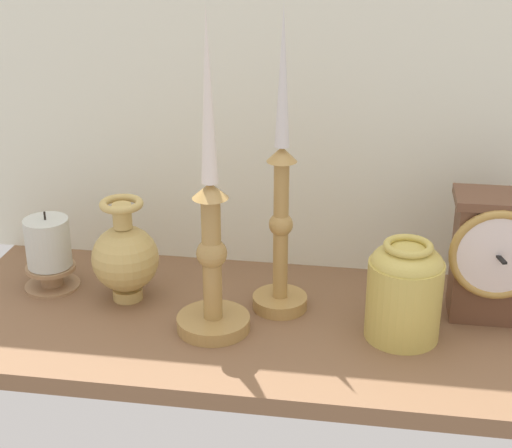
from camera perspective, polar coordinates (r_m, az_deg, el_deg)
name	(u,v)px	position (r cm, az deg, el deg)	size (l,w,h in cm)	color
ground_plane	(305,330)	(106.61, 3.65, -7.76)	(100.00, 36.00, 2.40)	brown
back_wall	(324,55)	(112.00, 5.02, 12.25)	(120.00, 2.00, 65.00)	white
mantel_clock	(494,256)	(107.61, 17.09, -2.23)	(12.54, 9.97, 17.61)	brown
candlestick_tall_left	(281,216)	(103.30, 1.85, 0.57)	(7.63, 7.63, 41.71)	#B28949
candlestick_tall_center	(212,247)	(98.85, -3.29, -1.68)	(9.77, 9.77, 42.35)	#AC8548
brass_vase_bulbous	(125,256)	(110.16, -9.61, -2.35)	(9.45, 9.45, 15.09)	tan
brass_vase_jar	(405,288)	(101.12, 10.89, -4.68)	(9.70, 9.70, 13.42)	#CAB354
pillar_candle_front	(49,252)	(116.34, -14.99, -2.04)	(8.06, 8.06, 11.92)	#A27B55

